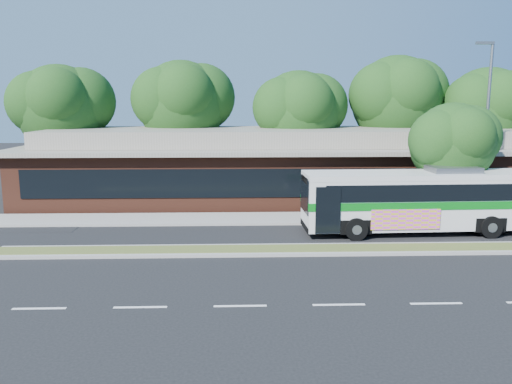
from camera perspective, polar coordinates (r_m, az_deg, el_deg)
ground at (r=20.37m, az=6.70°, el=-7.23°), size 120.00×120.00×0.00m
median_strip at (r=20.92m, az=6.46°, el=-6.54°), size 26.00×1.10×0.15m
sidewalk at (r=26.48m, az=4.67°, el=-3.00°), size 44.00×2.60×0.12m
plaza_building at (r=32.59m, az=3.42°, el=3.16°), size 33.20×11.20×4.45m
lamp_post at (r=28.20m, az=24.76°, el=6.85°), size 0.93×0.18×9.07m
tree_bg_a at (r=36.28m, az=-20.77°, el=9.16°), size 6.47×5.80×8.63m
tree_bg_b at (r=35.56m, az=-7.75°, el=10.15°), size 6.69×6.00×9.00m
tree_bg_c at (r=34.65m, az=5.50°, el=9.29°), size 6.24×5.60×8.26m
tree_bg_d at (r=37.18m, az=16.33°, el=10.26°), size 6.91×6.20×9.37m
tree_bg_e at (r=38.52m, az=25.32°, el=8.68°), size 6.47×5.80×8.50m
transit_bus at (r=24.69m, az=18.61°, el=-0.45°), size 11.29×2.89×3.15m
sedan at (r=30.12m, az=-13.34°, el=-0.54°), size 4.68×2.96×1.26m
sidewalk_tree at (r=26.99m, az=22.01°, el=5.30°), size 4.59×4.12×6.10m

